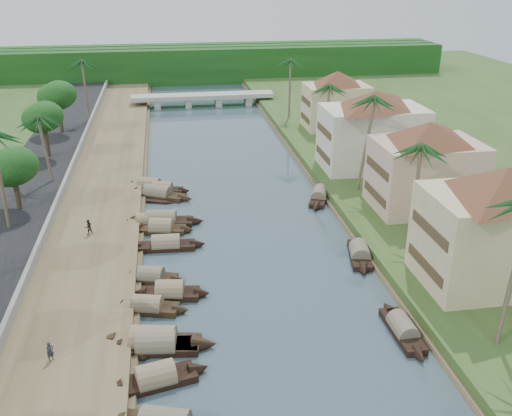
{
  "coord_description": "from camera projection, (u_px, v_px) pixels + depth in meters",
  "views": [
    {
      "loc": [
        -7.47,
        -40.75,
        26.15
      ],
      "look_at": [
        1.46,
        14.75,
        2.0
      ],
      "focal_mm": 40.0,
      "sensor_mm": 36.0,
      "label": 1
    }
  ],
  "objects": [
    {
      "name": "sampan_13",
      "position": [
        149.0,
        186.0,
        71.65
      ],
      "size": [
        7.76,
        4.38,
        2.13
      ],
      "rotation": [
        0.0,
        0.0,
        -0.38
      ],
      "color": "black",
      "rests_on": "ground"
    },
    {
      "name": "sampan_8",
      "position": [
        161.0,
        228.0,
        60.17
      ],
      "size": [
        7.29,
        3.09,
        2.21
      ],
      "rotation": [
        0.0,
        0.0,
        -0.2
      ],
      "color": "black",
      "rests_on": "ground"
    },
    {
      "name": "road",
      "position": [
        16.0,
        215.0,
        62.67
      ],
      "size": [
        8.0,
        180.0,
        1.4
      ],
      "primitive_type": "cube",
      "color": "black",
      "rests_on": "ground"
    },
    {
      "name": "sampan_5",
      "position": [
        170.0,
        293.0,
        48.43
      ],
      "size": [
        7.11,
        2.71,
        2.22
      ],
      "rotation": [
        0.0,
        0.0,
        -0.15
      ],
      "color": "black",
      "rests_on": "ground"
    },
    {
      "name": "tree_5",
      "position": [
        57.0,
        96.0,
        88.63
      ],
      "size": [
        5.23,
        5.23,
        8.0
      ],
      "color": "#4E3E2C",
      "rests_on": "ground"
    },
    {
      "name": "building_near",
      "position": [
        499.0,
        225.0,
        46.82
      ],
      "size": [
        14.85,
        14.85,
        10.2
      ],
      "color": "beige",
      "rests_on": "right_bank"
    },
    {
      "name": "palm_7",
      "position": [
        290.0,
        62.0,
        96.93
      ],
      "size": [
        3.2,
        3.2,
        11.4
      ],
      "color": "#6F5E4A",
      "rests_on": "ground"
    },
    {
      "name": "palm_2",
      "position": [
        367.0,
        100.0,
        64.25
      ],
      "size": [
        3.2,
        3.2,
        12.59
      ],
      "color": "#6F5E4A",
      "rests_on": "ground"
    },
    {
      "name": "sampan_6",
      "position": [
        151.0,
        277.0,
        50.85
      ],
      "size": [
        6.57,
        3.29,
        1.96
      ],
      "rotation": [
        0.0,
        0.0,
        -0.3
      ],
      "color": "black",
      "rests_on": "ground"
    },
    {
      "name": "building_far",
      "position": [
        373.0,
        129.0,
        74.03
      ],
      "size": [
        15.59,
        15.59,
        10.2
      ],
      "color": "silver",
      "rests_on": "right_bank"
    },
    {
      "name": "palm_1",
      "position": [
        421.0,
        148.0,
        53.44
      ],
      "size": [
        3.2,
        3.2,
        10.78
      ],
      "color": "#6F5E4A",
      "rests_on": "ground"
    },
    {
      "name": "sampan_14",
      "position": [
        402.0,
        329.0,
        43.57
      ],
      "size": [
        1.73,
        8.01,
        1.97
      ],
      "rotation": [
        0.0,
        0.0,
        1.58
      ],
      "color": "black",
      "rests_on": "ground"
    },
    {
      "name": "retaining_wall",
      "position": [
        55.0,
        207.0,
        63.04
      ],
      "size": [
        0.4,
        180.0,
        1.1
      ],
      "primitive_type": "cube",
      "color": "slate",
      "rests_on": "left_bank"
    },
    {
      "name": "left_bank",
      "position": [
        95.0,
        213.0,
        64.03
      ],
      "size": [
        10.0,
        180.0,
        0.8
      ],
      "primitive_type": "cube",
      "color": "brown",
      "rests_on": "ground"
    },
    {
      "name": "canoe_2",
      "position": [
        154.0,
        202.0,
        67.78
      ],
      "size": [
        4.97,
        2.43,
        0.73
      ],
      "rotation": [
        0.0,
        0.0,
        -0.35
      ],
      "color": "black",
      "rests_on": "ground"
    },
    {
      "name": "building_mid",
      "position": [
        426.0,
        165.0,
        61.57
      ],
      "size": [
        14.11,
        14.11,
        9.7
      ],
      "color": "tan",
      "rests_on": "right_bank"
    },
    {
      "name": "sampan_4",
      "position": [
        148.0,
        307.0,
        46.41
      ],
      "size": [
        7.2,
        3.29,
        2.03
      ],
      "rotation": [
        0.0,
        0.0,
        -0.26
      ],
      "color": "black",
      "rests_on": "ground"
    },
    {
      "name": "sampan_1",
      "position": [
        156.0,
        379.0,
        38.37
      ],
      "size": [
        7.82,
        3.42,
        2.26
      ],
      "rotation": [
        0.0,
        0.0,
        0.23
      ],
      "color": "black",
      "rests_on": "ground"
    },
    {
      "name": "ground",
      "position": [
        267.0,
        298.0,
        48.38
      ],
      "size": [
        220.0,
        220.0,
        0.0
      ],
      "primitive_type": "plane",
      "color": "#384B55",
      "rests_on": "ground"
    },
    {
      "name": "palm_8",
      "position": [
        83.0,
        62.0,
        93.77
      ],
      "size": [
        3.2,
        3.2,
        11.58
      ],
      "color": "#6F5E4A",
      "rests_on": "ground"
    },
    {
      "name": "sampan_11",
      "position": [
        162.0,
        190.0,
        70.52
      ],
      "size": [
        7.13,
        3.01,
        2.03
      ],
      "rotation": [
        0.0,
        0.0,
        -0.22
      ],
      "color": "black",
      "rests_on": "ground"
    },
    {
      "name": "right_bank",
      "position": [
        392.0,
        193.0,
        69.06
      ],
      "size": [
        16.0,
        180.0,
        1.2
      ],
      "primitive_type": "cube",
      "color": "#324C1E",
      "rests_on": "ground"
    },
    {
      "name": "sampan_16",
      "position": [
        319.0,
        196.0,
        68.59
      ],
      "size": [
        4.72,
        8.69,
        2.14
      ],
      "rotation": [
        0.0,
        0.0,
        1.19
      ],
      "color": "black",
      "rests_on": "ground"
    },
    {
      "name": "treeline",
      "position": [
        194.0,
        63.0,
        137.51
      ],
      "size": [
        120.0,
        14.0,
        8.0
      ],
      "color": "#133B10",
      "rests_on": "ground"
    },
    {
      "name": "palm_3",
      "position": [
        328.0,
        87.0,
        82.36
      ],
      "size": [
        3.2,
        3.2,
        10.27
      ],
      "color": "#6F5E4A",
      "rests_on": "ground"
    },
    {
      "name": "sampan_3",
      "position": [
        157.0,
        346.0,
        41.71
      ],
      "size": [
        8.61,
        2.68,
        2.27
      ],
      "rotation": [
        0.0,
        0.0,
        -0.11
      ],
      "color": "black",
      "rests_on": "ground"
    },
    {
      "name": "sampan_12",
      "position": [
        158.0,
        194.0,
        69.17
      ],
      "size": [
        9.13,
        5.98,
        2.24
      ],
      "rotation": [
        0.0,
        0.0,
        -0.49
      ],
      "color": "black",
      "rests_on": "ground"
    },
    {
      "name": "bridge",
      "position": [
        203.0,
        97.0,
        113.01
      ],
      "size": [
        28.0,
        4.0,
        2.4
      ],
      "color": "#9FA096",
      "rests_on": "ground"
    },
    {
      "name": "building_distant",
      "position": [
        336.0,
        99.0,
        92.52
      ],
      "size": [
        12.62,
        12.62,
        9.2
      ],
      "color": "beige",
      "rests_on": "right_bank"
    },
    {
      "name": "tree_6",
      "position": [
        409.0,
        130.0,
        74.92
      ],
      "size": [
        4.9,
        4.9,
        6.95
      ],
      "color": "#4E3E2C",
      "rests_on": "ground"
    },
    {
      "name": "tree_3",
      "position": [
        12.0,
        167.0,
        60.74
      ],
      "size": [
        4.93,
        4.93,
        6.87
      ],
      "color": "#4E3E2C",
      "rests_on": "ground"
    },
    {
      "name": "sampan_9",
      "position": [
        161.0,
        221.0,
        61.97
      ],
      "size": [
        9.69,
        3.16,
        2.38
      ],
      "rotation": [
        0.0,
        0.0,
        -0.14
      ],
      "color": "black",
      "rests_on": "ground"
    },
    {
      "name": "sampan_2",
      "position": [
        153.0,
        342.0,
        42.11
      ],
      "size": [
        9.86,
        3.77,
        2.5
      ],
      "rotation": [
        0.0,
        0.0,
        -0.19
      ],
      "color": "black",
      "rests_on": "ground"
    },
    {
      "name": "sampan_7",
      "position": [
        166.0,
        245.0,
        56.64
      ],
      "size": [
        8.15,
        2.1,
        2.16
      ],
      "rotation": [
        0.0,
        0.0,
        -0.05
      ],
      "color": "black",
      "rests_on": "ground"
    },
    {
      "name": "person_far",
      "position": [
        88.0,
        227.0,
        57.71
      ],
      "size": [
        0.98,
        0.9,
        1.62
      ],
      "primitive_type": "imported",
      "rotation": [
        0.0,
        0.0,
        3.61
      ],
      "color": "#362D26",
      "rests_on": "left_bank"
    },
    {
      "name": "sampan_10",
      "position": [
        149.0,
        222.0,
        61.7
      ],
      "size": [
        7.23,
        1.77,
        2.02
      ],
      "rotation": [
        0.0,
        0.0,
        0.0
      ],
      "color": "black",
      "rests_on": "ground"
    },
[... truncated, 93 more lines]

